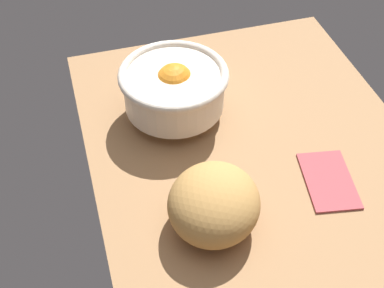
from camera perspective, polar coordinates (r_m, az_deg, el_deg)
ground_plane at (r=96.24cm, az=6.98°, el=-1.91°), size 77.98×59.01×3.00cm
fruit_bowl at (r=97.83cm, az=-1.97°, el=6.18°), size 20.36×20.36×11.43cm
bread_loaf at (r=81.10cm, az=2.39°, el=-6.51°), size 20.54×20.19×10.23cm
napkin_folded at (r=93.21cm, az=14.67°, el=-3.77°), size 14.34×10.20×0.86cm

